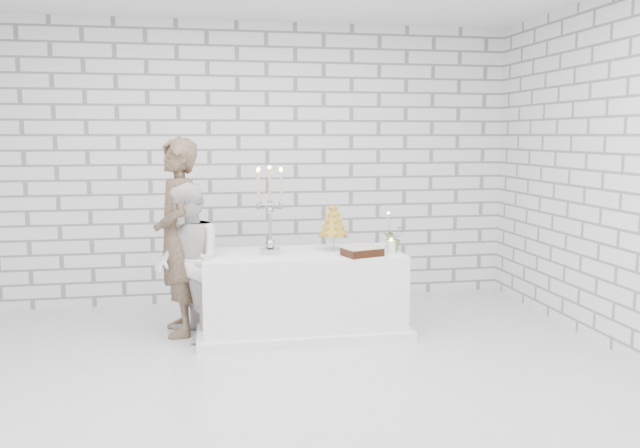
{
  "coord_description": "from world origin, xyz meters",
  "views": [
    {
      "loc": [
        -0.37,
        -4.5,
        1.81
      ],
      "look_at": [
        0.6,
        0.92,
        1.05
      ],
      "focal_mm": 36.2,
      "sensor_mm": 36.0,
      "label": 1
    }
  ],
  "objects": [
    {
      "name": "ground",
      "position": [
        0.0,
        0.0,
        0.0
      ],
      "size": [
        6.0,
        5.0,
        0.01
      ],
      "primitive_type": "cube",
      "color": "silver",
      "rests_on": "ground"
    },
    {
      "name": "wall_back",
      "position": [
        0.0,
        2.5,
        1.5
      ],
      "size": [
        6.0,
        0.01,
        3.0
      ],
      "primitive_type": "cube",
      "color": "white",
      "rests_on": "ground"
    },
    {
      "name": "wall_front",
      "position": [
        0.0,
        -2.5,
        1.5
      ],
      "size": [
        6.0,
        0.01,
        3.0
      ],
      "primitive_type": "cube",
      "color": "white",
      "rests_on": "ground"
    },
    {
      "name": "cake_table",
      "position": [
        0.49,
        1.22,
        0.38
      ],
      "size": [
        1.8,
        0.8,
        0.75
      ],
      "primitive_type": "cube",
      "color": "white",
      "rests_on": "ground"
    },
    {
      "name": "groom",
      "position": [
        -0.62,
        1.4,
        0.89
      ],
      "size": [
        0.52,
        0.71,
        1.78
      ],
      "primitive_type": "imported",
      "rotation": [
        0.0,
        0.0,
        -1.42
      ],
      "color": "#392B1F",
      "rests_on": "ground"
    },
    {
      "name": "bride",
      "position": [
        -0.53,
        1.19,
        0.7
      ],
      "size": [
        0.73,
        0.82,
        1.41
      ],
      "primitive_type": "imported",
      "rotation": [
        0.0,
        0.0,
        -1.23
      ],
      "color": "silver",
      "rests_on": "ground"
    },
    {
      "name": "candelabra",
      "position": [
        0.2,
        1.21,
        1.15
      ],
      "size": [
        0.36,
        0.36,
        0.79
      ],
      "primitive_type": null,
      "rotation": [
        0.0,
        0.0,
        -0.11
      ],
      "color": "#A6A7B1",
      "rests_on": "cake_table"
    },
    {
      "name": "croquembouche",
      "position": [
        0.8,
        1.3,
        0.97
      ],
      "size": [
        0.34,
        0.34,
        0.44
      ],
      "primitive_type": null,
      "rotation": [
        0.0,
        0.0,
        0.23
      ],
      "color": "#AB811D",
      "rests_on": "cake_table"
    },
    {
      "name": "chocolate_cake",
      "position": [
        0.99,
        0.96,
        0.79
      ],
      "size": [
        0.38,
        0.32,
        0.08
      ],
      "primitive_type": "cube",
      "rotation": [
        0.0,
        0.0,
        0.3
      ],
      "color": "black",
      "rests_on": "cake_table"
    },
    {
      "name": "pillar_candle",
      "position": [
        1.27,
        1.01,
        0.81
      ],
      "size": [
        0.1,
        0.1,
        0.12
      ],
      "primitive_type": "cylinder",
      "rotation": [
        0.0,
        0.0,
        0.3
      ],
      "color": "white",
      "rests_on": "cake_table"
    },
    {
      "name": "extra_taper",
      "position": [
        1.34,
        1.35,
        0.91
      ],
      "size": [
        0.07,
        0.07,
        0.32
      ],
      "primitive_type": "cylinder",
      "rotation": [
        0.0,
        0.0,
        0.09
      ],
      "color": "#C1AB93",
      "rests_on": "cake_table"
    },
    {
      "name": "flowers",
      "position": [
        1.34,
        1.17,
        0.87
      ],
      "size": [
        0.27,
        0.25,
        0.24
      ],
      "primitive_type": "imported",
      "rotation": [
        0.0,
        0.0,
        0.41
      ],
      "color": "#4E7039",
      "rests_on": "cake_table"
    }
  ]
}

